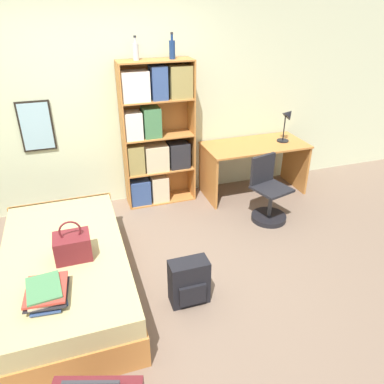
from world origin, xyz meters
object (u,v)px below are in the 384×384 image
(bottle_brown, at_px, (172,49))
(bottle_green, at_px, (136,51))
(backpack, at_px, (189,282))
(desk, at_px, (254,158))
(desk_chair, at_px, (268,200))
(bookcase, at_px, (154,135))
(book_stack_on_bed, at_px, (46,293))
(desk_lamp, at_px, (288,119))
(handbag, at_px, (73,246))
(bed, at_px, (67,272))

(bottle_brown, bearing_deg, bottle_green, 174.41)
(bottle_brown, relative_size, backpack, 0.66)
(desk, bearing_deg, desk_chair, -101.95)
(bookcase, bearing_deg, backpack, -95.15)
(book_stack_on_bed, distance_m, desk_lamp, 3.61)
(handbag, height_order, book_stack_on_bed, handbag)
(handbag, relative_size, bottle_brown, 1.26)
(bed, xyz_separation_m, bottle_brown, (1.44, 1.44, 1.68))
(bottle_green, bearing_deg, backpack, -90.48)
(desk_lamp, xyz_separation_m, desk_chair, (-0.59, -0.69, -0.75))
(bed, relative_size, handbag, 5.57)
(book_stack_on_bed, xyz_separation_m, bookcase, (1.31, 2.04, 0.40))
(book_stack_on_bed, xyz_separation_m, bottle_brown, (1.56, 2.02, 1.39))
(desk, height_order, desk_chair, desk_chair)
(bottle_brown, height_order, desk, bottle_brown)
(bookcase, distance_m, bottle_green, 1.00)
(bottle_green, bearing_deg, desk_lamp, -6.14)
(desk_lamp, relative_size, backpack, 1.06)
(book_stack_on_bed, bearing_deg, desk_lamp, 31.12)
(desk, height_order, backpack, desk)
(bed, bearing_deg, backpack, -24.35)
(bed, relative_size, desk, 1.47)
(bed, relative_size, bottle_green, 7.75)
(bottle_green, distance_m, desk_lamp, 2.12)
(bed, xyz_separation_m, desk, (2.51, 1.29, 0.27))
(desk_chair, bearing_deg, book_stack_on_bed, -154.86)
(desk_chair, xyz_separation_m, backpack, (-1.34, -1.05, -0.05))
(desk_chair, bearing_deg, bed, -166.02)
(bookcase, height_order, bottle_green, bottle_green)
(bed, bearing_deg, bookcase, 50.93)
(bottle_green, relative_size, bottle_brown, 0.91)
(bottle_brown, distance_m, desk, 1.77)
(bottle_brown, xyz_separation_m, desk_chair, (0.92, -0.85, -1.66))
(handbag, height_order, bottle_green, bottle_green)
(desk_chair, relative_size, backpack, 1.84)
(bed, bearing_deg, desk_lamp, 23.41)
(desk, xyz_separation_m, backpack, (-1.49, -1.75, -0.29))
(bookcase, distance_m, desk_lamp, 1.77)
(bottle_green, bearing_deg, bookcase, -6.72)
(bottle_green, distance_m, desk_chair, 2.30)
(desk_lamp, bearing_deg, bookcase, 173.91)
(bed, relative_size, backpack, 4.65)
(bottle_green, bearing_deg, book_stack_on_bed, -119.24)
(bottle_green, bearing_deg, handbag, -120.25)
(bed, distance_m, handbag, 0.38)
(bookcase, relative_size, desk_lamp, 3.95)
(bottle_green, distance_m, bottle_brown, 0.41)
(bed, bearing_deg, desk, 27.22)
(handbag, relative_size, desk_chair, 0.45)
(desk_lamp, xyz_separation_m, backpack, (-1.93, -1.73, -0.80))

